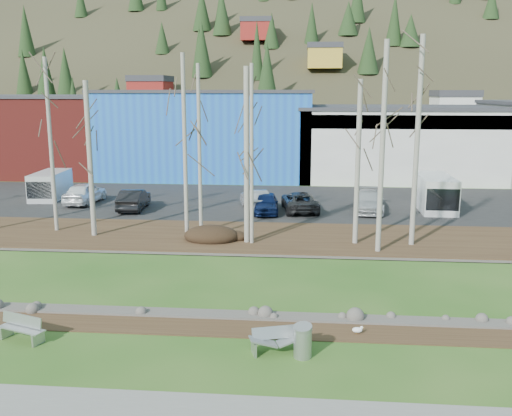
# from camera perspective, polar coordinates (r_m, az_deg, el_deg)

# --- Properties ---
(ground) EXTENTS (200.00, 200.00, 0.00)m
(ground) POSITION_cam_1_polar(r_m,az_deg,el_deg) (18.97, -6.58, -14.18)
(ground) COLOR #215015
(ground) RESTS_ON ground
(footpath) EXTENTS (80.00, 2.00, 0.04)m
(footpath) POSITION_cam_1_polar(r_m,az_deg,el_deg) (15.96, -9.25, -19.52)
(footpath) COLOR slate
(footpath) RESTS_ON ground
(dirt_strip) EXTENTS (80.00, 1.80, 0.03)m
(dirt_strip) POSITION_cam_1_polar(r_m,az_deg,el_deg) (20.83, -5.40, -11.66)
(dirt_strip) COLOR #382616
(dirt_strip) RESTS_ON ground
(near_bank_rocks) EXTENTS (80.00, 0.80, 0.50)m
(near_bank_rocks) POSITION_cam_1_polar(r_m,az_deg,el_deg) (21.75, -4.92, -10.66)
(near_bank_rocks) COLOR #47423D
(near_bank_rocks) RESTS_ON ground
(river) EXTENTS (80.00, 8.00, 0.90)m
(river) POSITION_cam_1_polar(r_m,az_deg,el_deg) (25.53, -3.32, -7.19)
(river) COLOR #131C32
(river) RESTS_ON ground
(far_bank_rocks) EXTENTS (80.00, 0.80, 0.46)m
(far_bank_rocks) POSITION_cam_1_polar(r_m,az_deg,el_deg) (29.41, -2.16, -4.62)
(far_bank_rocks) COLOR #47423D
(far_bank_rocks) RESTS_ON ground
(far_bank) EXTENTS (80.00, 7.00, 0.15)m
(far_bank) POSITION_cam_1_polar(r_m,az_deg,el_deg) (32.45, -1.45, -2.91)
(far_bank) COLOR #382616
(far_bank) RESTS_ON ground
(parking_lot) EXTENTS (80.00, 14.00, 0.14)m
(parking_lot) POSITION_cam_1_polar(r_m,az_deg,el_deg) (42.64, 0.15, 0.63)
(parking_lot) COLOR black
(parking_lot) RESTS_ON ground
(building_brick) EXTENTS (16.32, 12.24, 7.80)m
(building_brick) POSITION_cam_1_polar(r_m,az_deg,el_deg) (62.31, -21.37, 6.89)
(building_brick) COLOR maroon
(building_brick) RESTS_ON ground
(building_blue) EXTENTS (20.40, 12.24, 8.30)m
(building_blue) POSITION_cam_1_polar(r_m,az_deg,el_deg) (56.66, -4.71, 7.50)
(building_blue) COLOR blue
(building_blue) RESTS_ON ground
(building_white) EXTENTS (18.36, 12.24, 6.80)m
(building_white) POSITION_cam_1_polar(r_m,az_deg,el_deg) (56.51, 13.71, 6.45)
(building_white) COLOR #B8B7B3
(building_white) RESTS_ON ground
(hillside) EXTENTS (160.00, 72.00, 35.00)m
(hillside) POSITION_cam_1_polar(r_m,az_deg,el_deg) (101.18, 3.17, 16.92)
(hillside) COLOR #312D1D
(hillside) RESTS_ON ground
(bench_intact) EXTENTS (1.78, 1.04, 0.85)m
(bench_intact) POSITION_cam_1_polar(r_m,az_deg,el_deg) (21.07, -22.36, -11.04)
(bench_intact) COLOR #ABAEB0
(bench_intact) RESTS_ON ground
(bench_damaged) EXTENTS (1.88, 1.07, 0.80)m
(bench_damaged) POSITION_cam_1_polar(r_m,az_deg,el_deg) (18.78, 2.18, -13.02)
(bench_damaged) COLOR #ABAEB0
(bench_damaged) RESTS_ON ground
(litter_bin) EXTENTS (0.74, 0.74, 0.98)m
(litter_bin) POSITION_cam_1_polar(r_m,az_deg,el_deg) (18.43, 4.69, -13.27)
(litter_bin) COLOR #ABAEB0
(litter_bin) RESTS_ON ground
(seagull) EXTENTS (0.42, 0.20, 0.30)m
(seagull) POSITION_cam_1_polar(r_m,az_deg,el_deg) (20.37, 10.13, -11.90)
(seagull) COLOR gold
(seagull) RESTS_ON ground
(dirt_mound) EXTENTS (3.03, 2.14, 0.59)m
(dirt_mound) POSITION_cam_1_polar(r_m,az_deg,el_deg) (31.56, -4.50, -2.67)
(dirt_mound) COLOR black
(dirt_mound) RESTS_ON far_bank
(birch_1) EXTENTS (0.22, 0.22, 9.94)m
(birch_1) POSITION_cam_1_polar(r_m,az_deg,el_deg) (34.94, -19.83, 5.86)
(birch_1) COLOR #A39F94
(birch_1) RESTS_ON far_bank
(birch_2) EXTENTS (0.29, 0.29, 8.64)m
(birch_2) POSITION_cam_1_polar(r_m,az_deg,el_deg) (33.08, -16.27, 4.66)
(birch_2) COLOR #A39F94
(birch_2) RESTS_ON far_bank
(birch_3) EXTENTS (0.20, 0.20, 9.50)m
(birch_3) POSITION_cam_1_polar(r_m,az_deg,el_deg) (31.13, -5.66, 5.45)
(birch_3) COLOR #A39F94
(birch_3) RESTS_ON far_bank
(birch_4) EXTENTS (0.30, 0.30, 9.33)m
(birch_4) POSITION_cam_1_polar(r_m,az_deg,el_deg) (30.26, -0.94, 5.16)
(birch_4) COLOR #A39F94
(birch_4) RESTS_ON far_bank
(birch_5) EXTENTS (0.23, 0.23, 10.08)m
(birch_5) POSITION_cam_1_polar(r_m,az_deg,el_deg) (31.79, -7.13, 6.07)
(birch_5) COLOR #A39F94
(birch_5) RESTS_ON far_bank
(birch_6) EXTENTS (0.20, 0.20, 9.46)m
(birch_6) POSITION_cam_1_polar(r_m,az_deg,el_deg) (30.04, -0.44, 5.25)
(birch_6) COLOR #A39F94
(birch_6) RESTS_ON far_bank
(birch_7) EXTENTS (0.26, 0.26, 10.50)m
(birch_7) POSITION_cam_1_polar(r_m,az_deg,el_deg) (29.08, 12.51, 5.79)
(birch_7) COLOR #A39F94
(birch_7) RESTS_ON far_bank
(birch_8) EXTENTS (0.27, 0.27, 8.67)m
(birch_8) POSITION_cam_1_polar(r_m,az_deg,el_deg) (30.55, 10.14, 4.42)
(birch_8) COLOR #A39F94
(birch_8) RESTS_ON far_bank
(birch_9) EXTENTS (0.27, 0.27, 10.86)m
(birch_9) POSITION_cam_1_polar(r_m,az_deg,el_deg) (30.81, 15.80, 6.27)
(birch_9) COLOR #A39F94
(birch_9) RESTS_ON far_bank
(car_0) EXTENTS (2.00, 4.63, 1.56)m
(car_0) POSITION_cam_1_polar(r_m,az_deg,el_deg) (43.42, -16.75, 1.46)
(car_0) COLOR white
(car_0) RESTS_ON parking_lot
(car_1) EXTENTS (1.83, 4.46, 1.44)m
(car_1) POSITION_cam_1_polar(r_m,az_deg,el_deg) (40.31, -12.13, 0.86)
(car_1) COLOR black
(car_1) RESTS_ON parking_lot
(car_2) EXTENTS (1.84, 4.07, 1.35)m
(car_2) POSITION_cam_1_polar(r_m,az_deg,el_deg) (38.33, 1.02, 0.50)
(car_2) COLOR #0E1B47
(car_2) RESTS_ON parking_lot
(car_3) EXTENTS (2.61, 4.40, 1.37)m
(car_3) POSITION_cam_1_polar(r_m,az_deg,el_deg) (39.61, -0.05, 0.88)
(car_3) COLOR #A8A7AA
(car_3) RESTS_ON parking_lot
(car_4) EXTENTS (2.86, 5.05, 1.33)m
(car_4) POSITION_cam_1_polar(r_m,az_deg,el_deg) (39.08, 4.39, 0.67)
(car_4) COLOR #29292C
(car_4) RESTS_ON parking_lot
(car_5) EXTENTS (2.35, 4.94, 1.39)m
(car_5) POSITION_cam_1_polar(r_m,az_deg,el_deg) (39.62, 11.21, 0.67)
(car_5) COLOR #BDBEC0
(car_5) RESTS_ON parking_lot
(van_white) EXTENTS (2.30, 5.36, 2.33)m
(van_white) POSITION_cam_1_polar(r_m,az_deg,el_deg) (41.10, 17.49, 1.41)
(van_white) COLOR white
(van_white) RESTS_ON parking_lot
(van_grey) EXTENTS (2.29, 4.76, 2.02)m
(van_grey) POSITION_cam_1_polar(r_m,az_deg,el_deg) (46.11, -19.95, 2.12)
(van_grey) COLOR silver
(van_grey) RESTS_ON parking_lot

